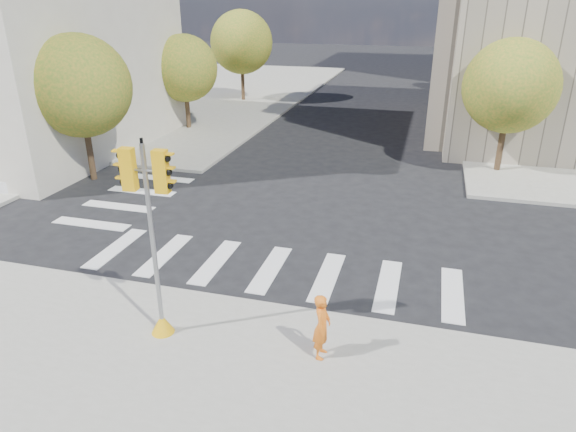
% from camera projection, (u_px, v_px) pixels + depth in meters
% --- Properties ---
extents(ground, '(160.00, 160.00, 0.00)m').
position_uv_depth(ground, '(290.00, 242.00, 17.55)').
color(ground, black).
rests_on(ground, ground).
extents(sidewalk_far_left, '(28.00, 40.00, 0.15)m').
position_uv_depth(sidewalk_far_left, '(150.00, 91.00, 45.50)').
color(sidewalk_far_left, gray).
rests_on(sidewalk_far_left, ground).
extents(tree_lw_near, '(4.40, 4.40, 6.41)m').
position_uv_depth(tree_lw_near, '(80.00, 86.00, 22.04)').
color(tree_lw_near, '#382616').
rests_on(tree_lw_near, ground).
extents(tree_lw_mid, '(4.00, 4.00, 5.77)m').
position_uv_depth(tree_lw_mid, '(184.00, 68.00, 31.07)').
color(tree_lw_mid, '#382616').
rests_on(tree_lw_mid, ground).
extents(tree_lw_far, '(4.80, 4.80, 6.95)m').
position_uv_depth(tree_lw_far, '(241.00, 42.00, 39.63)').
color(tree_lw_far, '#382616').
rests_on(tree_lw_far, ground).
extents(tree_re_near, '(4.20, 4.20, 6.16)m').
position_uv_depth(tree_re_near, '(511.00, 86.00, 22.97)').
color(tree_re_near, '#382616').
rests_on(tree_re_near, ground).
extents(tree_re_mid, '(4.60, 4.60, 6.66)m').
position_uv_depth(tree_re_mid, '(490.00, 53.00, 33.49)').
color(tree_re_mid, '#382616').
rests_on(tree_re_mid, ground).
extents(tree_re_far, '(4.00, 4.00, 5.88)m').
position_uv_depth(tree_re_far, '(478.00, 46.00, 44.32)').
color(tree_re_far, '#382616').
rests_on(tree_re_far, ground).
extents(lamp_near, '(0.35, 0.18, 8.11)m').
position_uv_depth(lamp_near, '(514.00, 64.00, 26.19)').
color(lamp_near, black).
rests_on(lamp_near, sidewalk_far_right).
extents(lamp_far, '(0.35, 0.18, 8.11)m').
position_uv_depth(lamp_far, '(491.00, 43.00, 38.60)').
color(lamp_far, black).
rests_on(lamp_far, sidewalk_far_right).
extents(traffic_signal, '(1.07, 0.56, 4.87)m').
position_uv_depth(traffic_signal, '(155.00, 257.00, 11.78)').
color(traffic_signal, '#E0A00B').
rests_on(traffic_signal, sidewalk_near).
extents(photographer, '(0.39, 0.59, 1.58)m').
position_uv_depth(photographer, '(322.00, 326.00, 11.46)').
color(photographer, orange).
rests_on(photographer, sidewalk_near).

